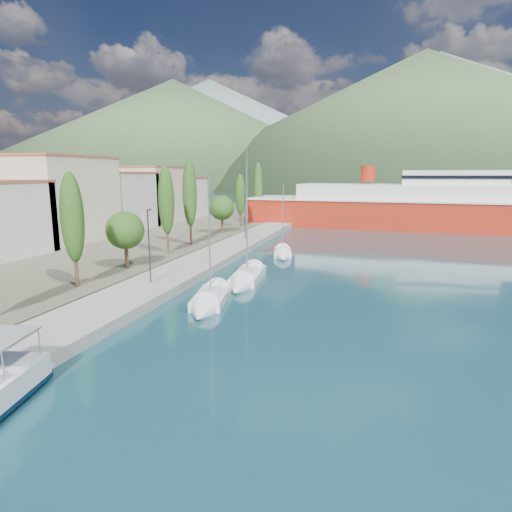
% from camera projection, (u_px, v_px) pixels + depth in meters
% --- Properties ---
extents(ground, '(1400.00, 1400.00, 0.00)m').
position_uv_depth(ground, '(351.00, 205.00, 133.11)').
color(ground, '#163D48').
extents(quay, '(5.00, 88.00, 0.80)m').
position_uv_depth(quay, '(208.00, 260.00, 46.88)').
color(quay, gray).
rests_on(quay, ground).
extents(land_strip, '(70.00, 148.00, 0.70)m').
position_uv_depth(land_strip, '(7.00, 234.00, 66.74)').
color(land_strip, '#565644').
rests_on(land_strip, ground).
extents(hills_far, '(1480.00, 900.00, 180.00)m').
position_uv_depth(hills_far, '(490.00, 120.00, 550.64)').
color(hills_far, slate).
rests_on(hills_far, ground).
extents(hills_near, '(1010.00, 520.00, 115.00)m').
position_uv_depth(hills_near, '(504.00, 122.00, 334.96)').
color(hills_near, '#3F5833').
rests_on(hills_near, ground).
extents(town_buildings, '(9.20, 69.20, 11.30)m').
position_uv_depth(town_buildings, '(90.00, 202.00, 62.49)').
color(town_buildings, beige).
rests_on(town_buildings, land_strip).
extents(tree_row, '(3.76, 63.78, 11.14)m').
position_uv_depth(tree_row, '(187.00, 205.00, 53.22)').
color(tree_row, '#47301E').
rests_on(tree_row, land_strip).
extents(lamp_posts, '(0.15, 46.88, 6.06)m').
position_uv_depth(lamp_posts, '(160.00, 240.00, 36.31)').
color(lamp_posts, '#2D2D33').
rests_on(lamp_posts, quay).
extents(sailboat_near, '(3.67, 7.94, 10.99)m').
position_uv_depth(sailboat_near, '(207.00, 305.00, 30.91)').
color(sailboat_near, silver).
rests_on(sailboat_near, ground).
extents(sailboat_mid, '(3.29, 9.18, 12.93)m').
position_uv_depth(sailboat_mid, '(243.00, 282.00, 37.51)').
color(sailboat_mid, silver).
rests_on(sailboat_mid, ground).
extents(sailboat_far, '(3.39, 6.66, 9.36)m').
position_uv_depth(sailboat_far, '(283.00, 255.00, 50.08)').
color(sailboat_far, silver).
rests_on(sailboat_far, ground).
extents(ferry, '(59.52, 14.82, 11.73)m').
position_uv_depth(ferry, '(415.00, 208.00, 76.26)').
color(ferry, '#A42312').
rests_on(ferry, ground).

